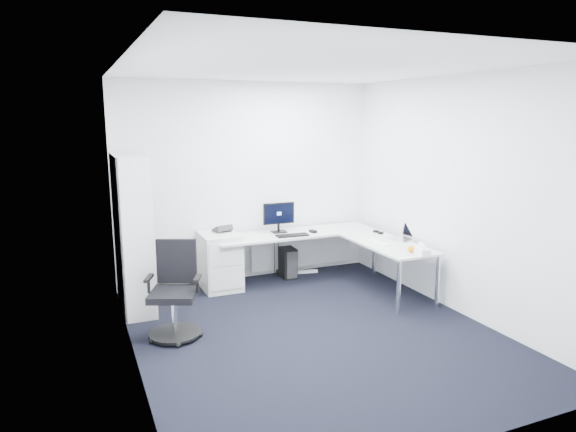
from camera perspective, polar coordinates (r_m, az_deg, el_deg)
name	(u,v)px	position (r m, az deg, el deg)	size (l,w,h in m)	color
ground	(314,332)	(5.54, 2.91, -12.79)	(4.20, 4.20, 0.00)	black
ceiling	(317,67)	(5.09, 3.21, 16.23)	(4.20, 4.20, 0.00)	white
wall_back	(248,182)	(7.07, -4.47, 3.79)	(3.60, 0.02, 2.70)	white
wall_front	(461,259)	(3.44, 18.70, -4.52)	(3.60, 0.02, 2.70)	white
wall_left	(129,220)	(4.66, -17.26, -0.45)	(0.02, 4.20, 2.70)	white
wall_right	(457,195)	(6.15, 18.30, 2.18)	(0.02, 4.20, 2.70)	white
l_desk	(305,262)	(6.84, 1.94, -5.12)	(2.29, 1.28, 0.67)	silver
drawer_pedestal	(220,261)	(6.82, -7.57, -4.98)	(0.48, 0.60, 0.74)	silver
bookshelf	(133,233)	(6.18, -16.85, -1.87)	(0.35, 0.91, 1.82)	silver
task_chair	(173,292)	(5.37, -12.63, -8.20)	(0.55, 0.55, 0.99)	black
black_pc_tower	(286,261)	(7.32, -0.22, -5.04)	(0.19, 0.43, 0.42)	black
beige_pc_tower	(171,277)	(6.84, -12.83, -6.61)	(0.18, 0.41, 0.39)	beige
power_strip	(306,272)	(7.50, 2.03, -6.18)	(0.34, 0.06, 0.04)	white
monitor	(279,217)	(7.00, -1.01, -0.14)	(0.44, 0.14, 0.43)	black
black_keyboard	(292,235)	(6.82, 0.48, -2.16)	(0.43, 0.15, 0.02)	black
mouse	(313,231)	(7.04, 2.80, -1.71)	(0.07, 0.11, 0.04)	black
desk_phone	(223,231)	(6.84, -7.28, -1.64)	(0.22, 0.22, 0.15)	#2A2A2C
laptop	(402,231)	(6.75, 12.54, -1.67)	(0.32, 0.31, 0.23)	silver
white_keyboard	(378,242)	(6.56, 9.97, -2.90)	(0.11, 0.38, 0.01)	white
headphones	(378,231)	(7.11, 10.00, -1.69)	(0.11, 0.18, 0.05)	black
orange_fruit	(411,249)	(6.19, 13.51, -3.57)	(0.08, 0.08, 0.08)	orange
tissue_box	(422,251)	(6.13, 14.63, -3.80)	(0.11, 0.21, 0.07)	white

